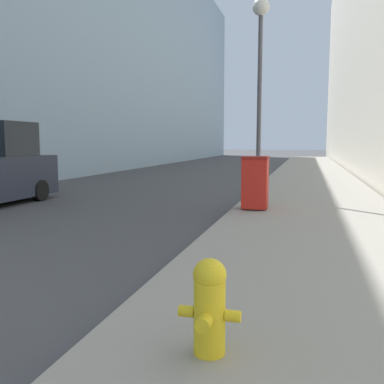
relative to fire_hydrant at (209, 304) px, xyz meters
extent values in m
cube|color=gray|center=(0.91, 17.05, -0.47)|extent=(3.99, 60.00, 0.15)
cube|color=#849EB2|center=(-16.48, 25.05, 8.61)|extent=(12.00, 60.00, 18.30)
cylinder|color=yellow|center=(0.00, 0.00, -0.11)|extent=(0.25, 0.25, 0.58)
sphere|color=yellow|center=(0.00, 0.00, 0.23)|extent=(0.26, 0.26, 0.26)
cylinder|color=yellow|center=(0.00, 0.00, 0.31)|extent=(0.07, 0.07, 0.06)
cylinder|color=yellow|center=(0.00, -0.18, -0.08)|extent=(0.11, 0.12, 0.11)
cylinder|color=yellow|center=(-0.18, 0.00, -0.08)|extent=(0.12, 0.09, 0.09)
cylinder|color=yellow|center=(0.18, 0.00, -0.08)|extent=(0.12, 0.09, 0.09)
cube|color=red|center=(-0.52, 7.35, 0.22)|extent=(0.60, 0.59, 1.18)
cube|color=maroon|center=(-0.52, 7.35, 0.86)|extent=(0.62, 0.61, 0.08)
cylinder|color=black|center=(-0.78, 7.60, -0.32)|extent=(0.05, 0.16, 0.16)
cylinder|color=black|center=(-0.26, 7.60, -0.32)|extent=(0.05, 0.16, 0.16)
cylinder|color=#4C4C51|center=(-0.75, 10.00, -0.27)|extent=(0.25, 0.25, 0.25)
cylinder|color=#4C4C51|center=(-0.75, 10.00, 2.28)|extent=(0.13, 0.13, 5.37)
sphere|color=silver|center=(-0.75, 10.00, 5.17)|extent=(0.49, 0.49, 0.49)
cylinder|color=black|center=(-7.16, 8.19, -0.23)|extent=(0.24, 0.64, 0.64)
camera|label=1|loc=(0.69, -3.09, 1.24)|focal=40.00mm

